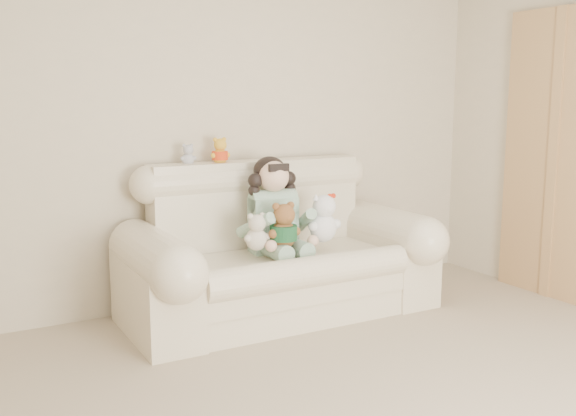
{
  "coord_description": "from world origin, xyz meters",
  "views": [
    {
      "loc": [
        -1.79,
        -1.8,
        1.46
      ],
      "look_at": [
        0.27,
        1.9,
        0.75
      ],
      "focal_mm": 40.86,
      "sensor_mm": 36.0,
      "label": 1
    }
  ],
  "objects_px": {
    "brown_teddy": "(283,221)",
    "cream_teddy": "(256,228)",
    "sofa": "(281,240)",
    "seated_child": "(273,204)",
    "white_cat": "(323,213)"
  },
  "relations": [
    {
      "from": "brown_teddy",
      "to": "seated_child",
      "type": "bearing_deg",
      "value": 87.51
    },
    {
      "from": "brown_teddy",
      "to": "white_cat",
      "type": "bearing_deg",
      "value": 16.23
    },
    {
      "from": "brown_teddy",
      "to": "cream_teddy",
      "type": "bearing_deg",
      "value": 178.85
    },
    {
      "from": "sofa",
      "to": "seated_child",
      "type": "relative_size",
      "value": 3.15
    },
    {
      "from": "sofa",
      "to": "cream_teddy",
      "type": "distance_m",
      "value": 0.3
    },
    {
      "from": "seated_child",
      "to": "brown_teddy",
      "type": "height_order",
      "value": "seated_child"
    },
    {
      "from": "sofa",
      "to": "cream_teddy",
      "type": "xyz_separation_m",
      "value": [
        -0.24,
        -0.12,
        0.13
      ]
    },
    {
      "from": "white_cat",
      "to": "cream_teddy",
      "type": "distance_m",
      "value": 0.51
    },
    {
      "from": "sofa",
      "to": "brown_teddy",
      "type": "xyz_separation_m",
      "value": [
        -0.06,
        -0.16,
        0.16
      ]
    },
    {
      "from": "brown_teddy",
      "to": "white_cat",
      "type": "xyz_separation_m",
      "value": [
        0.33,
        0.04,
        0.02
      ]
    },
    {
      "from": "brown_teddy",
      "to": "cream_teddy",
      "type": "height_order",
      "value": "brown_teddy"
    },
    {
      "from": "white_cat",
      "to": "cream_teddy",
      "type": "relative_size",
      "value": 1.38
    },
    {
      "from": "seated_child",
      "to": "cream_teddy",
      "type": "xyz_separation_m",
      "value": [
        -0.23,
        -0.2,
        -0.11
      ]
    },
    {
      "from": "cream_teddy",
      "to": "seated_child",
      "type": "bearing_deg",
      "value": 60.54
    },
    {
      "from": "sofa",
      "to": "cream_teddy",
      "type": "height_order",
      "value": "sofa"
    }
  ]
}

